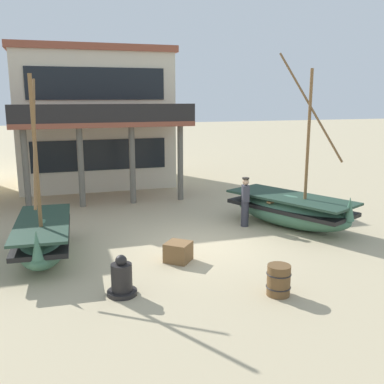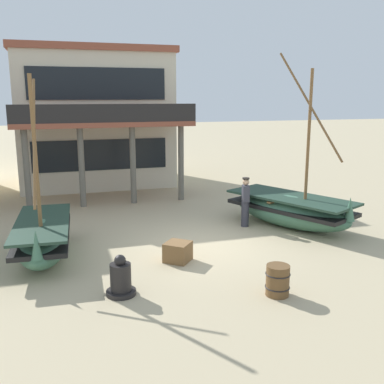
% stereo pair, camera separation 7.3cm
% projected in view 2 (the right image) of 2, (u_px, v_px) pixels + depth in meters
% --- Properties ---
extents(ground_plane, '(120.00, 120.00, 0.00)m').
position_uv_depth(ground_plane, '(202.00, 244.00, 13.23)').
color(ground_plane, tan).
extents(fishing_boat_near_left, '(3.41, 4.69, 5.72)m').
position_uv_depth(fishing_boat_near_left, '(291.00, 209.00, 14.95)').
color(fishing_boat_near_left, '#427056').
rests_on(fishing_boat_near_left, ground).
extents(fishing_boat_centre_large, '(1.61, 4.02, 4.89)m').
position_uv_depth(fishing_boat_centre_large, '(43.00, 237.00, 12.09)').
color(fishing_boat_centre_large, '#427056').
rests_on(fishing_boat_centre_large, ground).
extents(fisherman_by_hull, '(0.30, 0.40, 1.68)m').
position_uv_depth(fisherman_by_hull, '(245.00, 202.00, 14.90)').
color(fisherman_by_hull, '#33333D').
rests_on(fisherman_by_hull, ground).
extents(capstan_winch, '(0.67, 0.67, 0.94)m').
position_uv_depth(capstan_winch, '(121.00, 279.00, 9.82)').
color(capstan_winch, black).
rests_on(capstan_winch, ground).
extents(wooden_barrel, '(0.56, 0.56, 0.70)m').
position_uv_depth(wooden_barrel, '(278.00, 280.00, 9.80)').
color(wooden_barrel, brown).
rests_on(wooden_barrel, ground).
extents(cargo_crate, '(0.88, 0.88, 0.52)m').
position_uv_depth(cargo_crate, '(178.00, 252.00, 11.85)').
color(cargo_crate, brown).
rests_on(cargo_crate, ground).
extents(harbor_building_main, '(7.43, 8.51, 6.59)m').
position_uv_depth(harbor_building_main, '(94.00, 117.00, 22.17)').
color(harbor_building_main, beige).
rests_on(harbor_building_main, ground).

